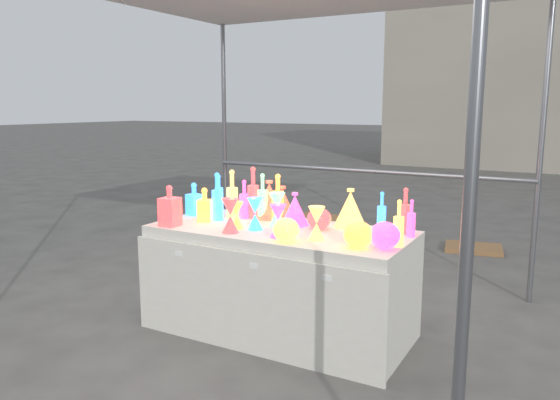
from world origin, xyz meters
The scene contains 32 objects.
ground centered at (0.00, 0.00, 0.00)m, with size 80.00×80.00×0.00m, color slate.
display_table centered at (0.00, -0.01, 0.37)m, with size 1.84×0.83×0.75m.
cardboard_box_closed centered at (-0.67, 2.12, 0.19)m, with size 0.53×0.39×0.39m, color #9A6D45.
cardboard_box_flat centered at (0.81, 2.96, 0.03)m, with size 0.60×0.43×0.05m, color #9A6D45.
bottle_1 centered at (-0.76, 0.35, 0.90)m, with size 0.07×0.07×0.29m, color green, non-canonical shape.
bottle_2 centered at (-0.35, 0.21, 0.94)m, with size 0.08×0.08×0.39m, color #D15C16, non-canonical shape.
bottle_3 centered at (-0.41, 0.18, 0.90)m, with size 0.07×0.07×0.29m, color blue, non-canonical shape.
bottle_4 centered at (-0.48, 0.13, 0.93)m, with size 0.09×0.09×0.37m, color #14826B, non-canonical shape.
bottle_5 centered at (-0.26, 0.21, 0.92)m, with size 0.08×0.08×0.35m, color #A72182, non-canonical shape.
bottle_6 centered at (-0.14, 0.22, 0.92)m, with size 0.09×0.09×0.35m, color red, non-canonical shape.
bottle_7 centered at (-0.53, 0.01, 0.93)m, with size 0.08×0.08×0.36m, color green, non-canonical shape.
decanter_0 centered at (-0.60, -0.06, 0.87)m, with size 0.10×0.10×0.25m, color red, non-canonical shape.
decanter_1 centered at (-0.72, -0.30, 0.90)m, with size 0.12×0.12×0.29m, color #D15C16, non-canonical shape.
decanter_2 centered at (-0.81, 0.09, 0.88)m, with size 0.10×0.10×0.25m, color green, non-canonical shape.
hourglass_0 centered at (-0.23, -0.27, 0.87)m, with size 0.12×0.12×0.23m, color #D15C16, non-canonical shape.
hourglass_1 centered at (0.11, -0.22, 0.86)m, with size 0.11×0.11×0.21m, color blue, non-canonical shape.
hourglass_2 centered at (0.36, -0.17, 0.86)m, with size 0.11×0.11×0.21m, color #14826B, non-canonical shape.
hourglass_3 centered at (-0.06, 0.07, 0.87)m, with size 0.12×0.12×0.24m, color #A72182, non-canonical shape.
hourglass_4 centered at (-0.26, -0.15, 0.84)m, with size 0.09×0.09×0.19m, color red, non-canonical shape.
hourglass_5 centered at (-0.13, -0.12, 0.86)m, with size 0.11×0.11×0.22m, color green, non-canonical shape.
globe_0 centered at (0.66, -0.23, 0.82)m, with size 0.18×0.18×0.14m, color red, non-canonical shape.
globe_1 centered at (0.21, -0.30, 0.82)m, with size 0.17×0.17×0.13m, color #14826B, non-canonical shape.
globe_2 centered at (0.25, 0.11, 0.82)m, with size 0.17×0.17×0.13m, color #D15C16, non-canonical shape.
globe_3 centered at (0.81, -0.17, 0.82)m, with size 0.18×0.18×0.15m, color blue, non-canonical shape.
lampshade_0 centered at (-0.25, 0.28, 0.89)m, with size 0.24×0.24×0.28m, color gold, non-canonical shape.
lampshade_1 centered at (-0.14, 0.28, 0.88)m, with size 0.21×0.21×0.25m, color gold, non-canonical shape.
lampshade_2 centered at (0.04, 0.15, 0.87)m, with size 0.20×0.20×0.23m, color blue, non-canonical shape.
lampshade_3 centered at (0.40, 0.28, 0.89)m, with size 0.23×0.23×0.27m, color #14826B, non-canonical shape.
bottle_8 centered at (0.64, 0.25, 0.89)m, with size 0.06×0.06×0.27m, color green, non-canonical shape.
bottle_9 centered at (0.80, 0.26, 0.90)m, with size 0.07×0.07×0.31m, color #D15C16, non-canonical shape.
bottle_10 centered at (0.86, 0.20, 0.87)m, with size 0.06×0.06×0.25m, color blue, non-canonical shape.
bottle_11 centered at (0.86, -0.08, 0.89)m, with size 0.06×0.06×0.29m, color #14826B, non-canonical shape.
Camera 1 is at (1.79, -3.22, 1.59)m, focal length 35.00 mm.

